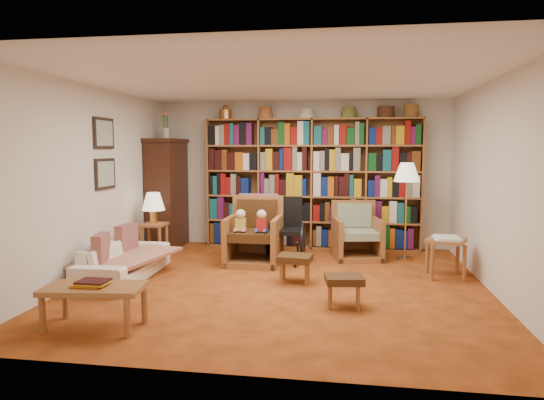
% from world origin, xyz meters
% --- Properties ---
extents(floor, '(5.00, 5.00, 0.00)m').
position_xyz_m(floor, '(0.00, 0.00, 0.00)').
color(floor, '#B24E1B').
rests_on(floor, ground).
extents(ceiling, '(5.00, 5.00, 0.00)m').
position_xyz_m(ceiling, '(0.00, 0.00, 2.50)').
color(ceiling, white).
rests_on(ceiling, wall_back).
extents(wall_back, '(5.00, 0.00, 5.00)m').
position_xyz_m(wall_back, '(0.00, 2.50, 1.25)').
color(wall_back, silver).
rests_on(wall_back, floor).
extents(wall_front, '(5.00, 0.00, 5.00)m').
position_xyz_m(wall_front, '(0.00, -2.50, 1.25)').
color(wall_front, silver).
rests_on(wall_front, floor).
extents(wall_left, '(0.00, 5.00, 5.00)m').
position_xyz_m(wall_left, '(-2.50, 0.00, 1.25)').
color(wall_left, silver).
rests_on(wall_left, floor).
extents(wall_right, '(0.00, 5.00, 5.00)m').
position_xyz_m(wall_right, '(2.50, 0.00, 1.25)').
color(wall_right, silver).
rests_on(wall_right, floor).
extents(bookshelf, '(3.60, 0.30, 2.42)m').
position_xyz_m(bookshelf, '(0.20, 2.33, 1.17)').
color(bookshelf, '#9C5E30').
rests_on(bookshelf, floor).
extents(curio_cabinet, '(0.50, 0.95, 2.40)m').
position_xyz_m(curio_cabinet, '(-2.25, 2.00, 0.95)').
color(curio_cabinet, '#3A1B0F').
rests_on(curio_cabinet, floor).
extents(framed_pictures, '(0.03, 0.52, 0.97)m').
position_xyz_m(framed_pictures, '(-2.48, 0.30, 1.62)').
color(framed_pictures, black).
rests_on(framed_pictures, wall_left).
extents(sofa, '(1.69, 0.70, 0.49)m').
position_xyz_m(sofa, '(-2.05, -0.09, 0.24)').
color(sofa, white).
rests_on(sofa, floor).
extents(sofa_throw, '(1.02, 1.57, 0.04)m').
position_xyz_m(sofa_throw, '(-2.00, -0.09, 0.30)').
color(sofa_throw, beige).
rests_on(sofa_throw, sofa).
extents(cushion_left, '(0.17, 0.41, 0.39)m').
position_xyz_m(cushion_left, '(-2.18, 0.26, 0.45)').
color(cushion_left, maroon).
rests_on(cushion_left, sofa).
extents(cushion_right, '(0.19, 0.40, 0.38)m').
position_xyz_m(cushion_right, '(-2.18, -0.44, 0.45)').
color(cushion_right, maroon).
rests_on(cushion_right, sofa).
extents(side_table_lamp, '(0.37, 0.37, 0.54)m').
position_xyz_m(side_table_lamp, '(-2.15, 1.14, 0.39)').
color(side_table_lamp, '#9C5E30').
rests_on(side_table_lamp, floor).
extents(table_lamp, '(0.35, 0.35, 0.48)m').
position_xyz_m(table_lamp, '(-2.15, 1.14, 0.87)').
color(table_lamp, gold).
rests_on(table_lamp, side_table_lamp).
extents(armchair_leather, '(0.78, 0.84, 1.00)m').
position_xyz_m(armchair_leather, '(-0.55, 1.13, 0.41)').
color(armchair_leather, '#9C5E30').
rests_on(armchair_leather, floor).
extents(armchair_sage, '(0.84, 0.86, 0.87)m').
position_xyz_m(armchair_sage, '(0.96, 1.69, 0.33)').
color(armchair_sage, '#9C5E30').
rests_on(armchair_sage, floor).
extents(wheelchair, '(0.55, 0.77, 0.97)m').
position_xyz_m(wheelchair, '(-0.11, 1.28, 0.44)').
color(wheelchair, black).
rests_on(wheelchair, floor).
extents(floor_lamp, '(0.39, 0.39, 1.48)m').
position_xyz_m(floor_lamp, '(1.68, 1.66, 1.28)').
color(floor_lamp, gold).
rests_on(floor_lamp, floor).
extents(side_table_papers, '(0.61, 0.61, 0.54)m').
position_xyz_m(side_table_papers, '(2.09, 0.65, 0.43)').
color(side_table_papers, '#9C5E30').
rests_on(side_table_papers, floor).
extents(footstool_a, '(0.45, 0.39, 0.35)m').
position_xyz_m(footstool_a, '(0.16, 0.10, 0.29)').
color(footstool_a, '#442712').
rests_on(footstool_a, floor).
extents(footstool_b, '(0.45, 0.40, 0.34)m').
position_xyz_m(footstool_b, '(0.78, -0.76, 0.28)').
color(footstool_b, '#442712').
rests_on(footstool_b, floor).
extents(coffee_table, '(0.97, 0.57, 0.46)m').
position_xyz_m(coffee_table, '(-1.55, -1.75, 0.35)').
color(coffee_table, '#9C5E30').
rests_on(coffee_table, floor).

